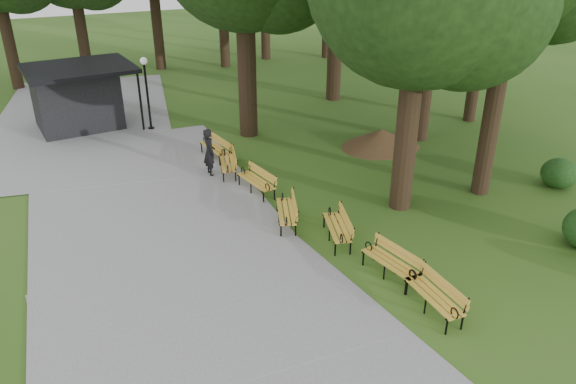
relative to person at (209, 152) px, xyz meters
name	(u,v)px	position (x,y,z in m)	size (l,w,h in m)	color
ground	(300,233)	(1.14, -5.35, -0.91)	(100.00, 100.00, 0.00)	#2D5518
path	(148,216)	(-2.86, -2.35, -0.88)	(12.00, 38.00, 0.06)	gray
person	(209,152)	(0.00, 0.00, 0.00)	(0.66, 0.44, 1.82)	black
kiosk	(76,97)	(-3.86, 7.73, 0.52)	(4.55, 3.96, 2.85)	black
lamp_post	(146,79)	(-0.95, 6.02, 1.45)	(0.32, 0.32, 3.30)	black
dirt_mound	(381,138)	(7.42, -0.21, -0.52)	(2.89, 2.89, 0.78)	#47301C
bench_0	(434,296)	(2.44, -10.06, -0.47)	(1.90, 0.64, 0.88)	gold
bench_1	(391,263)	(2.34, -8.40, -0.47)	(1.90, 0.64, 0.88)	gold
bench_2	(337,227)	(1.96, -6.16, -0.47)	(1.90, 0.64, 0.88)	gold
bench_3	(286,211)	(1.01, -4.62, -0.47)	(1.90, 0.64, 0.88)	gold
bench_4	(256,181)	(0.99, -2.15, -0.47)	(1.90, 0.64, 0.88)	gold
bench_5	(228,163)	(0.63, -0.17, -0.47)	(1.90, 0.64, 0.88)	gold
bench_6	(215,148)	(0.66, 1.45, -0.47)	(1.90, 0.64, 0.88)	gold
shrub_1	(556,187)	(10.96, -6.21, -0.91)	(1.26, 1.26, 1.07)	#193D14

